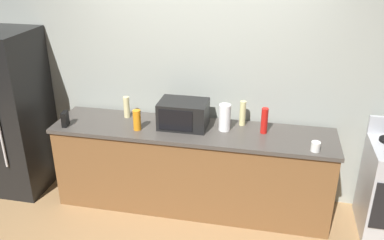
{
  "coord_description": "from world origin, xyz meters",
  "views": [
    {
      "loc": [
        0.76,
        -3.22,
        2.66
      ],
      "look_at": [
        0.0,
        0.4,
        1.0
      ],
      "focal_mm": 38.38,
      "sensor_mm": 36.0,
      "label": 1
    }
  ],
  "objects_px": {
    "mug_white": "(316,146)",
    "paper_towel_roll": "(225,117)",
    "refrigerator": "(9,113)",
    "bottle_hand_soap": "(127,107)",
    "bottle_hot_sauce": "(264,121)",
    "cordless_phone": "(65,119)",
    "microwave": "(183,114)",
    "bottle_dish_soap": "(137,120)",
    "bottle_vinegar": "(243,113)"
  },
  "relations": [
    {
      "from": "paper_towel_roll",
      "to": "bottle_hand_soap",
      "type": "xyz_separation_m",
      "value": [
        -1.06,
        0.1,
        -0.02
      ]
    },
    {
      "from": "refrigerator",
      "to": "bottle_dish_soap",
      "type": "xyz_separation_m",
      "value": [
        1.52,
        -0.12,
        0.1
      ]
    },
    {
      "from": "bottle_dish_soap",
      "to": "bottle_hot_sauce",
      "type": "bearing_deg",
      "value": 8.5
    },
    {
      "from": "bottle_hot_sauce",
      "to": "bottle_vinegar",
      "type": "height_order",
      "value": "bottle_hot_sauce"
    },
    {
      "from": "bottle_hand_soap",
      "to": "bottle_vinegar",
      "type": "distance_m",
      "value": 1.22
    },
    {
      "from": "paper_towel_roll",
      "to": "bottle_hand_soap",
      "type": "distance_m",
      "value": 1.06
    },
    {
      "from": "cordless_phone",
      "to": "bottle_hand_soap",
      "type": "distance_m",
      "value": 0.63
    },
    {
      "from": "mug_white",
      "to": "bottle_vinegar",
      "type": "bearing_deg",
      "value": 148.63
    },
    {
      "from": "microwave",
      "to": "bottle_dish_soap",
      "type": "relative_size",
      "value": 2.31
    },
    {
      "from": "paper_towel_roll",
      "to": "bottle_dish_soap",
      "type": "xyz_separation_m",
      "value": [
        -0.85,
        -0.17,
        -0.03
      ]
    },
    {
      "from": "bottle_hand_soap",
      "to": "bottle_dish_soap",
      "type": "bearing_deg",
      "value": -52.84
    },
    {
      "from": "bottle_dish_soap",
      "to": "mug_white",
      "type": "distance_m",
      "value": 1.71
    },
    {
      "from": "bottle_dish_soap",
      "to": "bottle_vinegar",
      "type": "xyz_separation_m",
      "value": [
        1.01,
        0.33,
        0.03
      ]
    },
    {
      "from": "mug_white",
      "to": "paper_towel_roll",
      "type": "bearing_deg",
      "value": 162.61
    },
    {
      "from": "bottle_hot_sauce",
      "to": "mug_white",
      "type": "bearing_deg",
      "value": -30.96
    },
    {
      "from": "microwave",
      "to": "cordless_phone",
      "type": "height_order",
      "value": "microwave"
    },
    {
      "from": "refrigerator",
      "to": "mug_white",
      "type": "xyz_separation_m",
      "value": [
        3.23,
        -0.22,
        0.04
      ]
    },
    {
      "from": "paper_towel_roll",
      "to": "bottle_vinegar",
      "type": "height_order",
      "value": "paper_towel_roll"
    },
    {
      "from": "cordless_phone",
      "to": "mug_white",
      "type": "relative_size",
      "value": 1.69
    },
    {
      "from": "bottle_hot_sauce",
      "to": "bottle_vinegar",
      "type": "distance_m",
      "value": 0.26
    },
    {
      "from": "cordless_phone",
      "to": "bottle_vinegar",
      "type": "height_order",
      "value": "bottle_vinegar"
    },
    {
      "from": "bottle_vinegar",
      "to": "refrigerator",
      "type": "bearing_deg",
      "value": -175.34
    },
    {
      "from": "refrigerator",
      "to": "bottle_hot_sauce",
      "type": "height_order",
      "value": "refrigerator"
    },
    {
      "from": "bottle_hot_sauce",
      "to": "mug_white",
      "type": "distance_m",
      "value": 0.56
    },
    {
      "from": "bottle_hot_sauce",
      "to": "paper_towel_roll",
      "type": "bearing_deg",
      "value": -177.83
    },
    {
      "from": "bottle_vinegar",
      "to": "bottle_hot_sauce",
      "type": "bearing_deg",
      "value": -32.21
    },
    {
      "from": "bottle_hot_sauce",
      "to": "bottle_vinegar",
      "type": "relative_size",
      "value": 1.0
    },
    {
      "from": "cordless_phone",
      "to": "bottle_hand_soap",
      "type": "height_order",
      "value": "bottle_hand_soap"
    },
    {
      "from": "refrigerator",
      "to": "microwave",
      "type": "height_order",
      "value": "refrigerator"
    },
    {
      "from": "bottle_hand_soap",
      "to": "bottle_hot_sauce",
      "type": "height_order",
      "value": "bottle_hot_sauce"
    },
    {
      "from": "microwave",
      "to": "cordless_phone",
      "type": "xyz_separation_m",
      "value": [
        -1.17,
        -0.23,
        -0.06
      ]
    },
    {
      "from": "bottle_dish_soap",
      "to": "paper_towel_roll",
      "type": "bearing_deg",
      "value": 11.31
    },
    {
      "from": "paper_towel_roll",
      "to": "cordless_phone",
      "type": "bearing_deg",
      "value": -171.56
    },
    {
      "from": "mug_white",
      "to": "microwave",
      "type": "bearing_deg",
      "value": 168.19
    },
    {
      "from": "paper_towel_roll",
      "to": "mug_white",
      "type": "xyz_separation_m",
      "value": [
        0.86,
        -0.27,
        -0.09
      ]
    },
    {
      "from": "refrigerator",
      "to": "bottle_dish_soap",
      "type": "height_order",
      "value": "refrigerator"
    },
    {
      "from": "microwave",
      "to": "mug_white",
      "type": "height_order",
      "value": "microwave"
    },
    {
      "from": "bottle_dish_soap",
      "to": "mug_white",
      "type": "relative_size",
      "value": 2.34
    },
    {
      "from": "bottle_hot_sauce",
      "to": "bottle_vinegar",
      "type": "bearing_deg",
      "value": 147.79
    },
    {
      "from": "bottle_vinegar",
      "to": "mug_white",
      "type": "relative_size",
      "value": 2.9
    },
    {
      "from": "refrigerator",
      "to": "bottle_hand_soap",
      "type": "height_order",
      "value": "refrigerator"
    },
    {
      "from": "cordless_phone",
      "to": "bottle_hot_sauce",
      "type": "bearing_deg",
      "value": -2.35
    },
    {
      "from": "refrigerator",
      "to": "bottle_hot_sauce",
      "type": "bearing_deg",
      "value": 1.35
    },
    {
      "from": "cordless_phone",
      "to": "bottle_dish_soap",
      "type": "xyz_separation_m",
      "value": [
        0.74,
        0.07,
        0.03
      ]
    },
    {
      "from": "mug_white",
      "to": "bottle_dish_soap",
      "type": "bearing_deg",
      "value": 176.68
    },
    {
      "from": "bottle_dish_soap",
      "to": "bottle_hot_sauce",
      "type": "height_order",
      "value": "bottle_hot_sauce"
    },
    {
      "from": "paper_towel_roll",
      "to": "bottle_vinegar",
      "type": "relative_size",
      "value": 1.05
    },
    {
      "from": "bottle_hand_soap",
      "to": "mug_white",
      "type": "xyz_separation_m",
      "value": [
        1.92,
        -0.37,
        -0.07
      ]
    },
    {
      "from": "refrigerator",
      "to": "paper_towel_roll",
      "type": "xyz_separation_m",
      "value": [
        2.37,
        0.05,
        0.13
      ]
    },
    {
      "from": "microwave",
      "to": "paper_towel_roll",
      "type": "bearing_deg",
      "value": 0.3
    }
  ]
}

